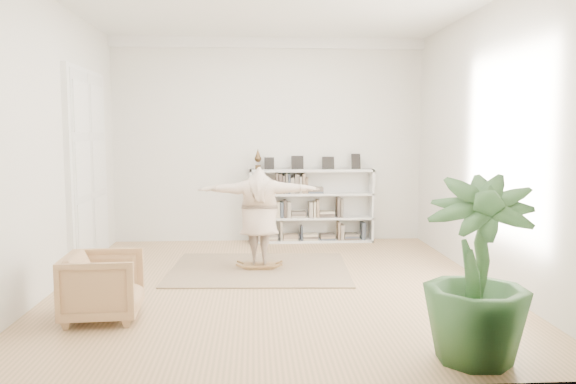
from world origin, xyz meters
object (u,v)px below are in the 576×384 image
Objects in this scene: armchair at (103,286)px; rocker_board at (259,265)px; houseplant at (477,270)px; person at (259,214)px; bookshelf at (311,206)px.

rocker_board is (1.65, 2.03, -0.29)m from armchair.
houseplant reaches higher than armchair.
rocker_board is at bearing 107.21° from person.
bookshelf is 1.39× the size of houseplant.
bookshelf is at bearing -111.71° from person.
armchair is 0.45× the size of person.
rocker_board is 0.29× the size of houseplant.
houseplant is at bearing -80.95° from bookshelf.
person is (-0.95, -2.04, 0.17)m from bookshelf.
houseplant is (1.80, -3.33, -0.02)m from person.
bookshelf is 2.32m from rocker_board.
armchair is 3.71m from houseplant.
houseplant reaches higher than person.
bookshelf reaches higher than houseplant.
armchair is at bearing 159.39° from houseplant.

